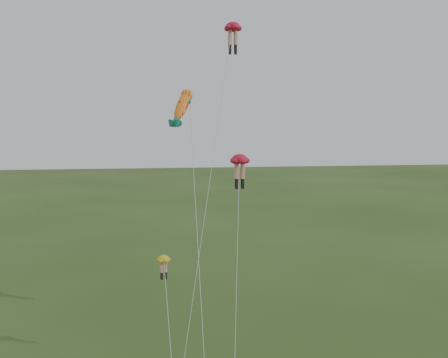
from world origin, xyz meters
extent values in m
ellipsoid|color=red|center=(4.17, 9.53, 22.92)|extent=(1.45, 1.45, 0.71)
cylinder|color=tan|center=(3.95, 9.53, 22.09)|extent=(0.31, 0.31, 1.08)
cylinder|color=black|center=(3.95, 9.53, 21.28)|extent=(0.25, 0.25, 0.54)
cube|color=black|center=(3.95, 9.53, 20.93)|extent=(0.18, 0.32, 0.16)
cylinder|color=tan|center=(4.38, 9.52, 22.09)|extent=(0.31, 0.31, 1.08)
cylinder|color=black|center=(4.38, 9.52, 21.28)|extent=(0.25, 0.25, 0.54)
cube|color=black|center=(4.38, 9.52, 20.93)|extent=(0.18, 0.32, 0.16)
cylinder|color=silver|center=(1.71, 3.93, 11.74)|extent=(4.94, 11.24, 23.06)
ellipsoid|color=red|center=(4.45, 7.94, 12.94)|extent=(1.54, 1.54, 0.77)
cylinder|color=tan|center=(4.21, 7.93, 12.03)|extent=(0.34, 0.34, 1.18)
cylinder|color=black|center=(4.21, 7.93, 11.15)|extent=(0.27, 0.27, 0.59)
cube|color=black|center=(4.21, 7.93, 10.77)|extent=(0.19, 0.34, 0.17)
cylinder|color=tan|center=(4.68, 7.94, 12.03)|extent=(0.34, 0.34, 1.18)
cylinder|color=black|center=(4.68, 7.94, 11.15)|extent=(0.27, 0.27, 0.59)
cube|color=black|center=(4.68, 7.94, 10.77)|extent=(0.19, 0.34, 0.17)
cylinder|color=silver|center=(3.46, 3.18, 6.77)|extent=(2.01, 9.55, 13.11)
ellipsoid|color=gold|center=(-1.45, 2.42, 7.00)|extent=(1.14, 1.14, 0.46)
cylinder|color=tan|center=(-1.58, 2.38, 6.46)|extent=(0.20, 0.20, 0.70)
cylinder|color=black|center=(-1.58, 2.38, 5.94)|extent=(0.16, 0.16, 0.35)
cube|color=black|center=(-1.58, 2.38, 5.71)|extent=(0.17, 0.23, 0.10)
cylinder|color=tan|center=(-1.31, 2.46, 6.46)|extent=(0.20, 0.20, 0.70)
cylinder|color=black|center=(-1.31, 2.46, 5.94)|extent=(0.16, 0.16, 0.35)
cube|color=black|center=(-1.31, 2.46, 5.71)|extent=(0.17, 0.23, 0.10)
cylinder|color=silver|center=(-1.25, -0.77, 3.72)|extent=(0.42, 6.40, 7.03)
ellipsoid|color=yellow|center=(0.09, 6.05, 16.88)|extent=(2.13, 2.81, 2.76)
sphere|color=yellow|center=(0.09, 6.05, 16.88)|extent=(1.41, 1.55, 1.27)
cone|color=#12765E|center=(0.09, 6.05, 16.88)|extent=(1.21, 1.39, 1.20)
cone|color=#12765E|center=(0.09, 6.05, 16.88)|extent=(1.21, 1.39, 1.20)
cone|color=#12765E|center=(0.09, 6.05, 16.88)|extent=(0.68, 0.78, 0.67)
cone|color=#12765E|center=(0.09, 6.05, 16.88)|extent=(0.68, 0.78, 0.67)
cone|color=red|center=(0.09, 6.05, 16.88)|extent=(0.71, 0.80, 0.66)
cylinder|color=silver|center=(0.40, 1.58, 8.55)|extent=(0.65, 8.96, 16.67)
camera|label=1|loc=(-2.12, -28.85, 15.53)|focal=40.00mm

